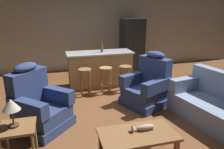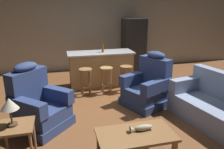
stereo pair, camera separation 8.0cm
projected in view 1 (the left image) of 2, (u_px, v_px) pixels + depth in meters
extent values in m
plane|color=brown|center=(113.00, 104.00, 4.98)|extent=(12.00, 12.00, 0.00)
cube|color=#A89E89|center=(89.00, 32.00, 7.47)|extent=(12.00, 0.05, 2.60)
cube|color=olive|center=(138.00, 134.00, 3.10)|extent=(1.10, 0.60, 0.04)
cube|color=olive|center=(101.00, 143.00, 3.26)|extent=(0.06, 0.06, 0.38)
cube|color=olive|center=(160.00, 133.00, 3.51)|extent=(0.06, 0.06, 0.38)
cube|color=#4C3823|center=(145.00, 130.00, 3.17)|extent=(0.22, 0.07, 0.01)
ellipsoid|color=tan|center=(145.00, 127.00, 3.16)|extent=(0.28, 0.09, 0.09)
cone|color=tan|center=(134.00, 129.00, 3.12)|extent=(0.06, 0.10, 0.10)
cube|color=#8493B2|center=(218.00, 121.00, 4.07)|extent=(1.18, 2.02, 0.20)
cube|color=#8493B2|center=(220.00, 111.00, 4.00)|extent=(1.18, 2.02, 0.22)
cube|color=#8493B2|center=(187.00, 84.00, 4.66)|extent=(0.86, 0.35, 0.28)
cube|color=navy|center=(44.00, 123.00, 4.00)|extent=(1.19, 1.19, 0.18)
cube|color=navy|center=(43.00, 113.00, 3.93)|extent=(1.10, 1.10, 0.24)
cube|color=navy|center=(28.00, 88.00, 3.94)|extent=(0.69, 0.72, 0.64)
ellipsoid|color=navy|center=(26.00, 67.00, 3.82)|extent=(0.51, 0.52, 0.16)
cube|color=navy|center=(55.00, 94.00, 4.13)|extent=(0.70, 0.68, 0.26)
cube|color=navy|center=(27.00, 108.00, 3.57)|extent=(0.70, 0.68, 0.26)
cube|color=navy|center=(144.00, 101.00, 4.93)|extent=(1.12, 1.12, 0.18)
cube|color=navy|center=(145.00, 93.00, 4.87)|extent=(1.05, 1.03, 0.24)
cube|color=navy|center=(155.00, 71.00, 4.92)|extent=(0.54, 0.79, 0.64)
ellipsoid|color=navy|center=(156.00, 55.00, 4.81)|extent=(0.44, 0.53, 0.16)
cube|color=navy|center=(157.00, 86.00, 4.54)|extent=(0.80, 0.51, 0.26)
cube|color=navy|center=(134.00, 79.00, 5.02)|extent=(0.80, 0.51, 0.26)
cube|color=olive|center=(17.00, 127.00, 3.01)|extent=(0.48, 0.48, 0.04)
cylinder|color=olive|center=(7.00, 139.00, 3.23)|extent=(0.04, 0.04, 0.52)
cylinder|color=olive|center=(35.00, 135.00, 3.33)|extent=(0.04, 0.04, 0.52)
cylinder|color=#4C3823|center=(14.00, 125.00, 3.00)|extent=(0.14, 0.14, 0.03)
cylinder|color=#4C3823|center=(13.00, 117.00, 2.96)|extent=(0.02, 0.02, 0.22)
cone|color=#BCB29E|center=(11.00, 105.00, 2.91)|extent=(0.24, 0.24, 0.16)
cube|color=#AD7F4C|center=(100.00, 69.00, 6.09)|extent=(1.71, 0.63, 0.91)
cube|color=#B2B2B2|center=(100.00, 53.00, 5.95)|extent=(1.80, 0.70, 0.04)
cylinder|color=olive|center=(85.00, 70.00, 5.32)|extent=(0.32, 0.32, 0.04)
torus|color=olive|center=(85.00, 87.00, 5.45)|extent=(0.23, 0.23, 0.02)
cylinder|color=olive|center=(82.00, 85.00, 5.30)|extent=(0.04, 0.04, 0.64)
cylinder|color=olive|center=(90.00, 84.00, 5.35)|extent=(0.04, 0.04, 0.64)
cylinder|color=olive|center=(81.00, 82.00, 5.49)|extent=(0.04, 0.04, 0.64)
cylinder|color=olive|center=(89.00, 81.00, 5.54)|extent=(0.04, 0.04, 0.64)
cylinder|color=#A87A47|center=(106.00, 68.00, 5.45)|extent=(0.32, 0.32, 0.04)
torus|color=#A87A47|center=(106.00, 85.00, 5.58)|extent=(0.23, 0.23, 0.02)
cylinder|color=#A87A47|center=(103.00, 83.00, 5.44)|extent=(0.04, 0.04, 0.64)
cylinder|color=#A87A47|center=(111.00, 82.00, 5.49)|extent=(0.04, 0.04, 0.64)
cylinder|color=#A87A47|center=(101.00, 80.00, 5.62)|extent=(0.04, 0.04, 0.64)
cylinder|color=#A87A47|center=(109.00, 80.00, 5.67)|extent=(0.04, 0.04, 0.64)
cylinder|color=olive|center=(126.00, 67.00, 5.58)|extent=(0.32, 0.32, 0.04)
torus|color=olive|center=(125.00, 83.00, 5.71)|extent=(0.23, 0.23, 0.02)
cylinder|color=olive|center=(123.00, 81.00, 5.57)|extent=(0.04, 0.04, 0.64)
cylinder|color=olive|center=(130.00, 80.00, 5.62)|extent=(0.04, 0.04, 0.64)
cylinder|color=olive|center=(121.00, 79.00, 5.75)|extent=(0.04, 0.04, 0.64)
cylinder|color=olive|center=(128.00, 78.00, 5.80)|extent=(0.04, 0.04, 0.64)
cube|color=black|center=(132.00, 45.00, 7.41)|extent=(0.70, 0.66, 1.76)
cylinder|color=#333338|center=(130.00, 44.00, 7.01)|extent=(0.02, 0.02, 0.50)
cylinder|color=brown|center=(102.00, 48.00, 5.89)|extent=(0.07, 0.07, 0.21)
cylinder|color=brown|center=(102.00, 43.00, 5.84)|extent=(0.03, 0.03, 0.09)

